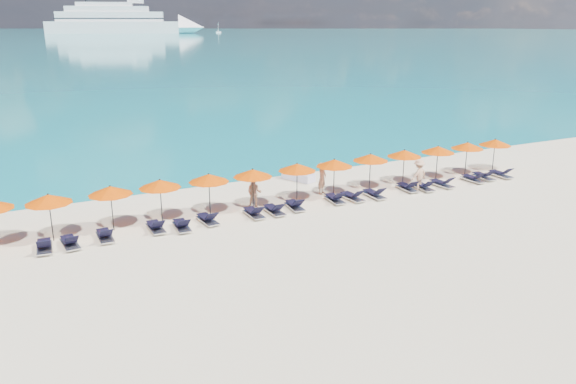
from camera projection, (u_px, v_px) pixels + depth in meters
name	position (u px, v px, depth m)	size (l,w,h in m)	color
ground	(316.00, 232.00, 26.92)	(1400.00, 1400.00, 0.00)	beige
sea	(7.00, 32.00, 590.87)	(1600.00, 1300.00, 0.01)	#1FA9B2
cruise_ship	(128.00, 22.00, 529.47)	(144.89, 64.86, 40.25)	white
sailboat_near	(145.00, 32.00, 568.75)	(6.09, 2.03, 11.17)	white
sailboat_far	(218.00, 32.00, 569.01)	(5.17, 1.72, 9.47)	white
jetski	(299.00, 176.00, 35.65)	(1.58, 2.34, 0.78)	silver
beachgoer_a	(322.00, 178.00, 32.71)	(0.68, 0.45, 1.86)	#DEA67F
beachgoer_b	(254.00, 193.00, 30.27)	(0.81, 0.47, 1.67)	#DEA67F
beachgoer_c	(419.00, 175.00, 33.54)	(1.19, 0.55, 1.84)	#DEA67F
umbrella_2	(48.00, 199.00, 25.27)	(2.10, 2.10, 2.28)	black
umbrella_3	(110.00, 190.00, 26.55)	(2.10, 2.10, 2.28)	black
umbrella_4	(160.00, 184.00, 27.65)	(2.10, 2.10, 2.28)	black
umbrella_5	(209.00, 178.00, 28.69)	(2.10, 2.10, 2.28)	black
umbrella_6	(253.00, 173.00, 29.62)	(2.10, 2.10, 2.28)	black
umbrella_7	(297.00, 167.00, 30.82)	(2.10, 2.10, 2.28)	black
umbrella_8	(334.00, 163.00, 31.77)	(2.10, 2.10, 2.28)	black
umbrella_9	(371.00, 157.00, 33.08)	(2.10, 2.10, 2.28)	black
umbrella_10	(404.00, 153.00, 34.12)	(2.10, 2.10, 2.28)	black
umbrella_11	(438.00, 149.00, 35.16)	(2.10, 2.10, 2.28)	black
umbrella_12	(467.00, 146.00, 36.28)	(2.10, 2.10, 2.28)	black
umbrella_13	(495.00, 142.00, 37.26)	(2.10, 2.10, 2.28)	black
lounger_3	(44.00, 246.00, 24.62)	(0.74, 1.74, 0.66)	silver
lounger_4	(70.00, 242.00, 25.05)	(0.76, 1.75, 0.66)	silver
lounger_5	(105.00, 235.00, 25.86)	(0.63, 1.70, 0.66)	silver
lounger_6	(156.00, 227.00, 26.96)	(0.63, 1.70, 0.66)	silver
lounger_7	(182.00, 225.00, 27.15)	(0.72, 1.73, 0.66)	silver
lounger_8	(208.00, 219.00, 28.02)	(0.75, 1.74, 0.66)	silver
lounger_9	(254.00, 213.00, 28.96)	(0.65, 1.71, 0.66)	silver
lounger_10	(274.00, 210.00, 29.41)	(0.63, 1.70, 0.66)	silver
lounger_11	(295.00, 205.00, 30.13)	(0.79, 1.75, 0.66)	silver
lounger_12	(335.00, 198.00, 31.30)	(0.79, 1.75, 0.66)	silver
lounger_13	(352.00, 196.00, 31.66)	(0.74, 1.74, 0.66)	silver
lounger_14	(374.00, 194.00, 32.13)	(0.65, 1.71, 0.66)	silver
lounger_15	(407.00, 187.00, 33.46)	(0.75, 1.74, 0.66)	silver
lounger_16	(424.00, 186.00, 33.60)	(0.79, 1.75, 0.66)	silver
lounger_17	(442.00, 183.00, 34.24)	(0.75, 1.74, 0.66)	silver
lounger_18	(473.00, 178.00, 35.33)	(0.63, 1.70, 0.66)	silver
lounger_19	(484.00, 176.00, 35.91)	(0.72, 1.73, 0.66)	silver
lounger_20	(501.00, 174.00, 36.40)	(0.66, 1.72, 0.66)	silver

